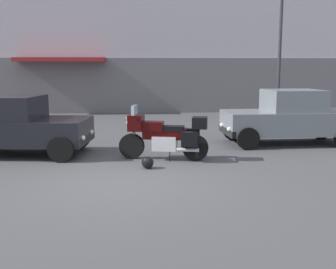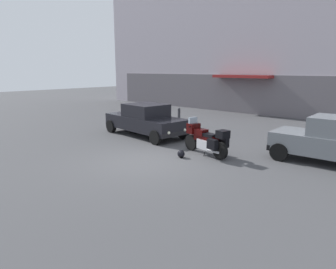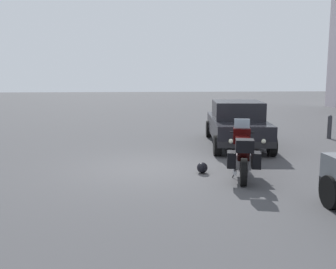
# 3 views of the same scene
# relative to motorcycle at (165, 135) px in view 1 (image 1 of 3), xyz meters

# --- Properties ---
(ground_plane) EXTENTS (80.00, 80.00, 0.00)m
(ground_plane) POSITION_rel_motorcycle_xyz_m (-0.97, -2.18, -0.62)
(ground_plane) COLOR #424244
(building_facade_rear) EXTENTS (37.28, 3.40, 10.75)m
(building_facade_rear) POSITION_rel_motorcycle_xyz_m (-0.97, 12.44, 4.71)
(building_facade_rear) COLOR #B2A8B2
(building_facade_rear) RESTS_ON ground
(motorcycle) EXTENTS (2.24, 0.99, 1.36)m
(motorcycle) POSITION_rel_motorcycle_xyz_m (0.00, 0.00, 0.00)
(motorcycle) COLOR black
(motorcycle) RESTS_ON ground
(helmet) EXTENTS (0.28, 0.28, 0.28)m
(helmet) POSITION_rel_motorcycle_xyz_m (-0.45, -0.92, -0.48)
(helmet) COLOR black
(helmet) RESTS_ON ground
(car_hatchback_near) EXTENTS (3.93, 1.93, 1.64)m
(car_hatchback_near) POSITION_rel_motorcycle_xyz_m (3.84, 1.98, 0.19)
(car_hatchback_near) COLOR slate
(car_hatchback_near) RESTS_ON ground
(car_sedan_far) EXTENTS (4.69, 2.31, 1.56)m
(car_sedan_far) POSITION_rel_motorcycle_xyz_m (-4.24, 0.88, 0.16)
(car_sedan_far) COLOR black
(car_sedan_far) RESTS_ON ground
(streetlamp_curbside) EXTENTS (0.28, 0.94, 5.16)m
(streetlamp_curbside) POSITION_rel_motorcycle_xyz_m (4.46, 4.80, 2.49)
(streetlamp_curbside) COLOR #2D2D33
(streetlamp_curbside) RESTS_ON ground
(bollard_curbside) EXTENTS (0.16, 0.16, 0.92)m
(bollard_curbside) POSITION_rel_motorcycle_xyz_m (-5.43, 4.82, -0.13)
(bollard_curbside) COLOR #333338
(bollard_curbside) RESTS_ON ground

